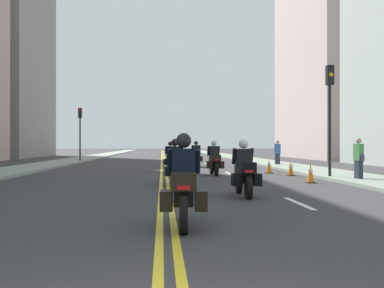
{
  "coord_description": "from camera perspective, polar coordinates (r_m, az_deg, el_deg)",
  "views": [
    {
      "loc": [
        -0.08,
        -3.22,
        1.4
      ],
      "look_at": [
        1.42,
        20.9,
        1.43
      ],
      "focal_mm": 44.87,
      "sensor_mm": 36.0,
      "label": 1
    }
  ],
  "objects": [
    {
      "name": "ground_plane",
      "position": [
        51.24,
        -3.47,
        -1.65
      ],
      "size": [
        264.0,
        264.0,
        0.0
      ],
      "primitive_type": "plane",
      "color": "#353335"
    },
    {
      "name": "sidewalk_left",
      "position": [
        51.81,
        -12.11,
        -1.57
      ],
      "size": [
        2.88,
        144.0,
        0.12
      ],
      "primitive_type": "cube",
      "color": "gray",
      "rests_on": "ground"
    },
    {
      "name": "sidewalk_right",
      "position": [
        51.84,
        5.16,
        -1.57
      ],
      "size": [
        2.88,
        144.0,
        0.12
      ],
      "primitive_type": "cube",
      "color": "gray",
      "rests_on": "ground"
    },
    {
      "name": "centreline_yellow_inner",
      "position": [
        51.24,
        -3.61,
        -1.65
      ],
      "size": [
        0.12,
        132.0,
        0.01
      ],
      "primitive_type": "cube",
      "color": "yellow",
      "rests_on": "ground"
    },
    {
      "name": "centreline_yellow_outer",
      "position": [
        51.24,
        -3.34,
        -1.65
      ],
      "size": [
        0.12,
        132.0,
        0.01
      ],
      "primitive_type": "cube",
      "color": "yellow",
      "rests_on": "ground"
    },
    {
      "name": "lane_dashes_white",
      "position": [
        32.41,
        2.2,
        -2.55
      ],
      "size": [
        0.14,
        56.4,
        0.01
      ],
      "color": "silver",
      "rests_on": "ground"
    },
    {
      "name": "building_left_2",
      "position": [
        59.08,
        -21.67,
        9.47
      ],
      "size": [
        8.6,
        16.14,
        22.41
      ],
      "color": "gray",
      "rests_on": "ground"
    },
    {
      "name": "building_right_2",
      "position": [
        53.97,
        17.28,
        11.52
      ],
      "size": [
        9.68,
        18.97,
        24.51
      ],
      "color": "beige",
      "rests_on": "ground"
    },
    {
      "name": "motorcycle_0",
      "position": [
        8.13,
        -0.99,
        -5.38
      ],
      "size": [
        0.78,
        2.12,
        1.6
      ],
      "rotation": [
        0.0,
        0.0,
        -0.05
      ],
      "color": "black",
      "rests_on": "ground"
    },
    {
      "name": "motorcycle_1",
      "position": [
        13.02,
        6.21,
        -3.46
      ],
      "size": [
        0.76,
        2.2,
        1.55
      ],
      "rotation": [
        0.0,
        0.0,
        -0.01
      ],
      "color": "black",
      "rests_on": "ground"
    },
    {
      "name": "motorcycle_2",
      "position": [
        16.7,
        -2.01,
        -2.62
      ],
      "size": [
        0.78,
        2.15,
        1.61
      ],
      "rotation": [
        0.0,
        0.0,
        0.05
      ],
      "color": "black",
      "rests_on": "ground"
    },
    {
      "name": "motorcycle_3",
      "position": [
        21.94,
        2.66,
        -2.06
      ],
      "size": [
        0.78,
        2.15,
        1.61
      ],
      "rotation": [
        0.0,
        0.0,
        0.04
      ],
      "color": "black",
      "rests_on": "ground"
    },
    {
      "name": "motorcycle_4",
      "position": [
        25.92,
        -2.57,
        -1.76
      ],
      "size": [
        0.77,
        2.26,
        1.59
      ],
      "rotation": [
        0.0,
        0.0,
        0.03
      ],
      "color": "black",
      "rests_on": "ground"
    },
    {
      "name": "motorcycle_5",
      "position": [
        30.27,
        0.5,
        -1.46
      ],
      "size": [
        0.77,
        2.27,
        1.64
      ],
      "rotation": [
        0.0,
        0.0,
        -0.02
      ],
      "color": "black",
      "rests_on": "ground"
    },
    {
      "name": "traffic_cone_0",
      "position": [
        23.81,
        9.15,
        -2.64
      ],
      "size": [
        0.36,
        0.36,
        0.68
      ],
      "color": "black",
      "rests_on": "ground"
    },
    {
      "name": "traffic_cone_1",
      "position": [
        22.02,
        11.66,
        -2.87
      ],
      "size": [
        0.34,
        0.34,
        0.66
      ],
      "color": "black",
      "rests_on": "ground"
    },
    {
      "name": "traffic_cone_2",
      "position": [
        18.06,
        13.91,
        -3.39
      ],
      "size": [
        0.33,
        0.33,
        0.72
      ],
      "color": "black",
      "rests_on": "ground"
    },
    {
      "name": "traffic_light_near",
      "position": [
        20.38,
        16.06,
        5.0
      ],
      "size": [
        0.28,
        0.38,
        4.63
      ],
      "color": "black",
      "rests_on": "ground"
    },
    {
      "name": "traffic_light_far",
      "position": [
        39.94,
        -13.17,
        2.3
      ],
      "size": [
        0.28,
        0.38,
        4.39
      ],
      "color": "black",
      "rests_on": "ground"
    },
    {
      "name": "pedestrian_1",
      "position": [
        19.16,
        19.2,
        -1.69
      ],
      "size": [
        0.3,
        0.5,
        1.67
      ],
      "rotation": [
        0.0,
        0.0,
        4.94
      ],
      "color": "#232E36",
      "rests_on": "ground"
    },
    {
      "name": "pedestrian_2",
      "position": [
        31.94,
        10.13,
        -1.02
      ],
      "size": [
        0.37,
        0.42,
        1.7
      ],
      "rotation": [
        0.0,
        0.0,
        5.22
      ],
      "color": "#222739",
      "rests_on": "ground"
    }
  ]
}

